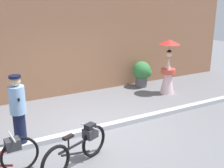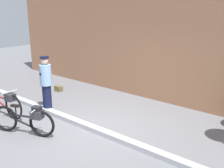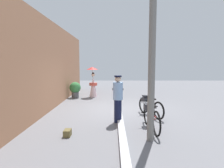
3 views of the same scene
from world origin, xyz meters
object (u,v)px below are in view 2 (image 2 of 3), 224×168
(person_officer, at_px, (46,83))
(backpack_on_pavement, at_px, (58,88))
(bicycle_near_officer, at_px, (3,102))
(bicycle_far_side, at_px, (26,119))

(person_officer, relative_size, backpack_on_pavement, 5.81)
(bicycle_near_officer, xyz_separation_m, bicycle_far_side, (1.53, -0.26, -0.02))
(bicycle_far_side, relative_size, person_officer, 0.97)
(bicycle_near_officer, distance_m, bicycle_far_side, 1.55)
(bicycle_near_officer, relative_size, bicycle_far_side, 1.14)
(bicycle_near_officer, distance_m, person_officer, 1.29)
(bicycle_far_side, height_order, backpack_on_pavement, bicycle_far_side)
(person_officer, bearing_deg, backpack_on_pavement, 131.87)
(bicycle_near_officer, xyz_separation_m, person_officer, (0.67, 1.01, 0.46))
(bicycle_near_officer, bearing_deg, bicycle_far_side, -9.56)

